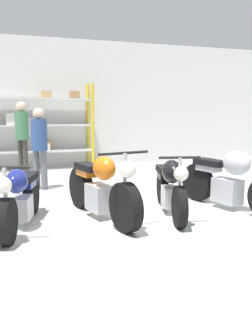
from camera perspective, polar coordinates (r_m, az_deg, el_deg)
The scene contains 9 objects.
ground_plane at distance 5.67m, azimuth 1.37°, elevation -7.59°, with size 30.00×30.00×0.00m, color silver.
back_wall at distance 10.98m, azimuth -9.50°, elevation 9.67°, with size 30.00×0.08×3.60m.
shelving_rack at distance 10.48m, azimuth -14.18°, elevation 6.52°, with size 3.34×0.63×2.35m.
motorcycle_blue at distance 5.32m, azimuth -15.87°, elevation -4.29°, with size 0.84×1.89×0.95m.
motorcycle_orange at distance 5.54m, azimuth -3.84°, elevation -3.07°, with size 0.76×2.14×1.07m.
motorcycle_black at distance 5.79m, azimuth 6.78°, elevation -2.54°, with size 0.76×1.91×0.98m.
motorcycle_silver at distance 6.26m, azimuth 15.66°, elevation -1.80°, with size 0.80×2.14×1.09m.
person_browsing at distance 9.62m, azimuth -15.54°, elevation 5.34°, with size 0.44×0.44×1.82m.
person_near_rack at distance 7.75m, azimuth -13.07°, elevation 3.89°, with size 0.45×0.45×1.65m.
Camera 1 is at (-1.95, -5.08, 1.59)m, focal length 40.00 mm.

